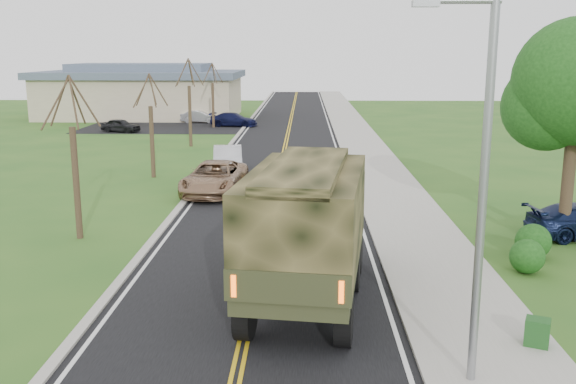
{
  "coord_description": "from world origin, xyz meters",
  "views": [
    {
      "loc": [
        1.45,
        -13.01,
        6.87
      ],
      "look_at": [
        0.84,
        10.11,
        1.8
      ],
      "focal_mm": 40.0,
      "sensor_mm": 36.0,
      "label": 1
    }
  ],
  "objects_px": {
    "military_truck": "(308,221)",
    "sedan_silver": "(228,160)",
    "utility_box_far": "(537,332)",
    "suv_champagne": "(214,178)"
  },
  "relations": [
    {
      "from": "military_truck",
      "to": "sedan_silver",
      "type": "xyz_separation_m",
      "value": [
        -4.57,
        19.43,
        -1.54
      ]
    },
    {
      "from": "military_truck",
      "to": "sedan_silver",
      "type": "distance_m",
      "value": 20.02
    },
    {
      "from": "military_truck",
      "to": "utility_box_far",
      "type": "relative_size",
      "value": 12.86
    },
    {
      "from": "military_truck",
      "to": "sedan_silver",
      "type": "height_order",
      "value": "military_truck"
    },
    {
      "from": "sedan_silver",
      "to": "utility_box_far",
      "type": "bearing_deg",
      "value": -72.93
    },
    {
      "from": "utility_box_far",
      "to": "suv_champagne",
      "type": "bearing_deg",
      "value": 144.14
    },
    {
      "from": "suv_champagne",
      "to": "sedan_silver",
      "type": "xyz_separation_m",
      "value": [
        0.0,
        5.55,
        -0.02
      ]
    },
    {
      "from": "military_truck",
      "to": "suv_champagne",
      "type": "height_order",
      "value": "military_truck"
    },
    {
      "from": "military_truck",
      "to": "sedan_silver",
      "type": "relative_size",
      "value": 1.81
    },
    {
      "from": "suv_champagne",
      "to": "sedan_silver",
      "type": "height_order",
      "value": "suv_champagne"
    }
  ]
}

